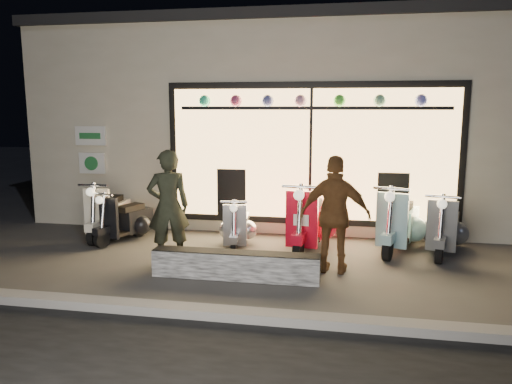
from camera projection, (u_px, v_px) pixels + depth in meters
ground at (248, 265)px, 7.73m from camera, size 40.00×40.00×0.00m
kerb at (214, 313)px, 5.78m from camera, size 40.00×0.25×0.12m
shop_building at (288, 120)px, 12.21m from camera, size 10.20×6.23×4.20m
graffiti_barrier at (235, 265)px, 7.08m from camera, size 2.39×0.28×0.40m
scooter_silver at (237, 226)px, 8.76m from camera, size 0.49×1.23×0.88m
scooter_red at (309, 221)px, 8.62m from camera, size 0.64×1.63×1.16m
scooter_black at (129, 220)px, 9.18m from camera, size 0.70×1.27×0.91m
scooter_cream at (110, 213)px, 9.49m from camera, size 0.51×1.46×1.04m
scooter_blue at (399, 223)px, 8.58m from camera, size 0.81×1.57×1.12m
scooter_grey at (444, 228)px, 8.40m from camera, size 0.69×1.44×1.03m
man at (168, 206)px, 7.77m from camera, size 0.77×0.66×1.78m
woman at (335, 215)px, 7.25m from camera, size 1.05×0.52×1.74m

